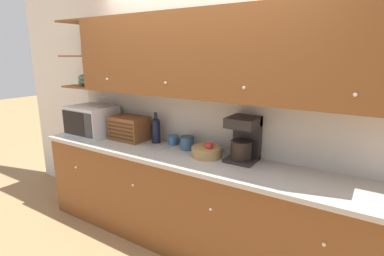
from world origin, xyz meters
The scene contains 12 objects.
ground_plane centered at (0.00, 0.00, 0.00)m, with size 24.00×24.00×0.00m, color #9E754C.
wall_back centered at (0.00, 0.03, 1.30)m, with size 5.80×0.06×2.60m.
counter_unit centered at (0.00, -0.29, 0.47)m, with size 3.42×0.61×0.94m.
backsplash_panel centered at (0.00, -0.01, 1.22)m, with size 3.40×0.01×0.54m.
upper_cabinets centered at (0.17, -0.19, 1.85)m, with size 3.40×0.40×0.74m.
microwave centered at (-1.34, -0.27, 1.11)m, with size 0.52×0.42×0.34m.
bread_box centered at (-0.82, -0.20, 1.07)m, with size 0.40×0.27×0.26m.
wine_bottle centered at (-0.50, -0.13, 1.09)m, with size 0.09×0.09×0.33m.
mug centered at (-0.31, -0.09, 0.99)m, with size 0.10×0.09×0.10m.
storage_canister centered at (-0.10, -0.14, 1.01)m, with size 0.14×0.14×0.13m.
fruit_basket centered at (0.18, -0.23, 0.99)m, with size 0.28×0.28×0.15m.
coffee_maker centered at (0.49, -0.13, 1.14)m, with size 0.25×0.27×0.40m.
Camera 1 is at (1.47, -2.50, 1.87)m, focal length 28.00 mm.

